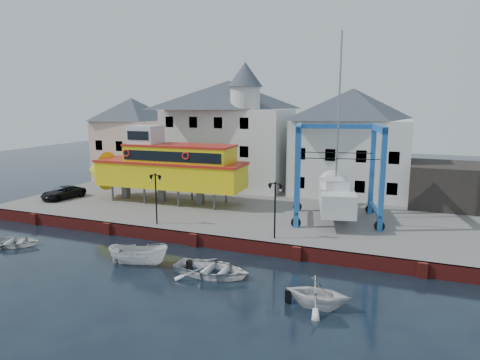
% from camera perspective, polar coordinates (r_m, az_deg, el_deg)
% --- Properties ---
extents(ground, '(140.00, 140.00, 0.00)m').
position_cam_1_polar(ground, '(33.07, -6.14, -8.77)').
color(ground, black).
rests_on(ground, ground).
extents(hardstanding, '(44.00, 22.00, 1.00)m').
position_cam_1_polar(hardstanding, '(42.56, 0.72, -3.65)').
color(hardstanding, '#64615E').
rests_on(hardstanding, ground).
extents(quay_wall, '(44.00, 0.47, 1.00)m').
position_cam_1_polar(quay_wall, '(33.00, -6.07, -7.89)').
color(quay_wall, maroon).
rests_on(quay_wall, ground).
extents(building_pink, '(8.00, 7.00, 10.30)m').
position_cam_1_polar(building_pink, '(56.28, -14.09, 5.31)').
color(building_pink, beige).
rests_on(building_pink, hardstanding).
extents(building_white_main, '(14.00, 8.30, 14.00)m').
position_cam_1_polar(building_white_main, '(50.09, -1.48, 6.40)').
color(building_white_main, silver).
rests_on(building_white_main, hardstanding).
extents(building_white_right, '(12.00, 8.00, 11.20)m').
position_cam_1_polar(building_white_right, '(47.14, 14.60, 4.91)').
color(building_white_right, silver).
rests_on(building_white_right, hardstanding).
extents(shed_dark, '(8.00, 7.00, 4.00)m').
position_cam_1_polar(shed_dark, '(45.50, 26.66, -0.63)').
color(shed_dark, black).
rests_on(shed_dark, hardstanding).
extents(lamp_post_left, '(1.12, 0.32, 4.20)m').
position_cam_1_polar(lamp_post_left, '(34.95, -11.18, -0.77)').
color(lamp_post_left, black).
rests_on(lamp_post_left, hardstanding).
extents(lamp_post_right, '(1.12, 0.32, 4.20)m').
position_cam_1_polar(lamp_post_right, '(30.80, 4.71, -2.10)').
color(lamp_post_right, black).
rests_on(lamp_post_right, hardstanding).
extents(tour_boat, '(17.40, 4.71, 7.52)m').
position_cam_1_polar(tour_boat, '(42.97, -10.47, 1.82)').
color(tour_boat, '#59595E').
rests_on(tour_boat, hardstanding).
extents(travel_lift, '(8.22, 10.50, 15.38)m').
position_cam_1_polar(travel_lift, '(37.38, 12.59, -1.07)').
color(travel_lift, '#1C5AAB').
rests_on(travel_lift, hardstanding).
extents(van, '(2.92, 4.81, 1.25)m').
position_cam_1_polar(van, '(47.56, -22.52, -1.56)').
color(van, black).
rests_on(van, hardstanding).
extents(motorboat_a, '(4.39, 2.54, 1.59)m').
position_cam_1_polar(motorboat_a, '(30.17, -13.34, -10.91)').
color(motorboat_a, white).
rests_on(motorboat_a, ground).
extents(motorboat_b, '(5.05, 3.64, 1.04)m').
position_cam_1_polar(motorboat_b, '(27.82, -3.79, -12.52)').
color(motorboat_b, white).
rests_on(motorboat_b, ground).
extents(motorboat_c, '(3.49, 3.02, 1.83)m').
position_cam_1_polar(motorboat_c, '(24.17, 10.26, -16.38)').
color(motorboat_c, white).
rests_on(motorboat_c, ground).
extents(motorboat_d, '(4.95, 4.30, 0.86)m').
position_cam_1_polar(motorboat_d, '(37.30, -28.11, -7.74)').
color(motorboat_d, white).
rests_on(motorboat_d, ground).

